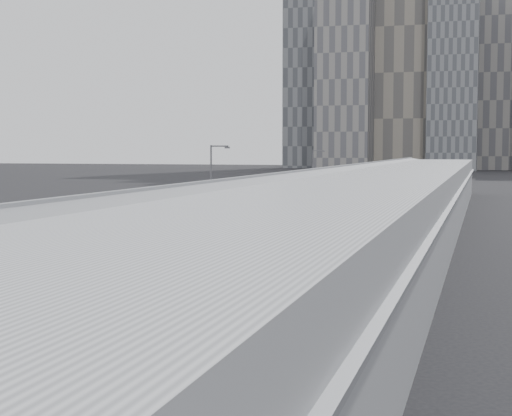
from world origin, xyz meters
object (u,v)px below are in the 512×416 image
at_px(bus_3, 280,221).
at_px(bus_6, 348,197).
at_px(bus_0, 22,312).
at_px(bus_2, 234,239).
at_px(bus_7, 367,193).
at_px(bus_4, 308,211).
at_px(bus_10, 395,183).
at_px(suv, 353,189).
at_px(shipping_container, 337,190).
at_px(bus_1, 155,265).
at_px(street_lamp_near, 213,185).
at_px(bus_5, 333,204).
at_px(bus_8, 375,189).
at_px(street_lamp_far, 314,173).
at_px(bus_9, 384,186).

xyz_separation_m(bus_3, bus_6, (-0.12, 40.71, 0.00)).
xyz_separation_m(bus_0, bus_2, (0.19, 30.18, -0.03)).
xyz_separation_m(bus_2, bus_7, (0.63, 69.81, -0.04)).
distance_m(bus_4, bus_6, 27.03).
bearing_deg(bus_10, suv, -114.64).
distance_m(bus_0, shipping_container, 110.64).
distance_m(bus_7, bus_10, 42.19).
bearing_deg(bus_2, bus_1, -92.25).
bearing_deg(bus_3, bus_0, -88.31).
height_order(bus_4, street_lamp_near, street_lamp_near).
xyz_separation_m(bus_5, shipping_container, (-6.39, 37.50, -0.15)).
bearing_deg(bus_8, street_lamp_near, -90.12).
bearing_deg(street_lamp_near, bus_7, 82.74).
relative_size(bus_4, bus_10, 1.15).
distance_m(bus_5, bus_6, 12.59).
xyz_separation_m(bus_7, bus_10, (-0.00, 42.19, -0.06)).
xyz_separation_m(bus_0, bus_7, (0.82, 99.99, -0.07)).
bearing_deg(bus_4, suv, 96.52).
relative_size(bus_6, suv, 2.54).
height_order(bus_8, bus_10, bus_8).
distance_m(bus_5, suv, 56.62).
relative_size(bus_0, bus_10, 1.07).
bearing_deg(bus_3, shipping_container, 97.52).
distance_m(bus_2, bus_10, 112.01).
relative_size(bus_8, bus_10, 1.11).
xyz_separation_m(bus_2, shipping_container, (-6.40, 80.29, -0.17)).
height_order(bus_0, suv, bus_0).
xyz_separation_m(bus_6, bus_10, (0.74, 56.63, -0.23)).
height_order(bus_1, street_lamp_far, street_lamp_far).
bearing_deg(shipping_container, bus_6, -65.22).
height_order(bus_3, bus_9, bus_3).
xyz_separation_m(bus_2, bus_4, (-0.18, 28.34, 0.13)).
xyz_separation_m(street_lamp_far, suv, (0.30, 36.88, -4.29)).
height_order(bus_4, bus_9, bus_4).
distance_m(street_lamp_near, shipping_container, 67.01).
xyz_separation_m(bus_1, bus_7, (0.89, 85.24, -0.06)).
height_order(bus_3, bus_5, bus_3).
height_order(bus_6, street_lamp_near, street_lamp_near).
relative_size(bus_6, shipping_container, 2.45).
bearing_deg(shipping_container, street_lamp_far, -80.38).
distance_m(bus_3, street_lamp_far, 48.09).
relative_size(bus_4, bus_9, 1.12).
xyz_separation_m(bus_2, street_lamp_far, (-6.72, 62.17, 3.46)).
relative_size(bus_9, suv, 2.26).
xyz_separation_m(bus_1, bus_4, (0.08, 43.77, 0.12)).
bearing_deg(bus_7, bus_2, -91.16).
bearing_deg(bus_6, bus_2, -88.36).
distance_m(bus_1, bus_6, 70.80).
xyz_separation_m(bus_2, bus_10, (0.62, 112.00, -0.10)).
bearing_deg(bus_5, bus_3, -87.33).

